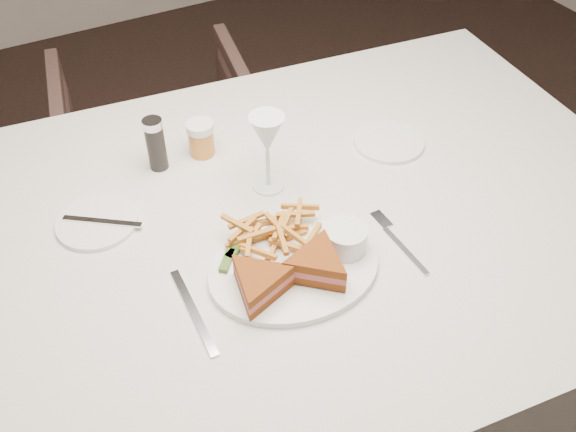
# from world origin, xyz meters

# --- Properties ---
(ground) EXTENTS (5.00, 5.00, 0.00)m
(ground) POSITION_xyz_m (0.00, 0.00, 0.00)
(ground) COLOR black
(ground) RESTS_ON ground
(table) EXTENTS (1.71, 1.24, 0.75)m
(table) POSITION_xyz_m (-0.10, 0.02, 0.38)
(table) COLOR silver
(table) RESTS_ON ground
(chair_far) EXTENTS (0.72, 0.69, 0.64)m
(chair_far) POSITION_xyz_m (-0.07, 0.94, 0.32)
(chair_far) COLOR #47312C
(chair_far) RESTS_ON ground
(table_setting) EXTENTS (0.82, 0.66, 0.18)m
(table_setting) POSITION_xyz_m (-0.13, -0.02, 0.79)
(table_setting) COLOR white
(table_setting) RESTS_ON table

